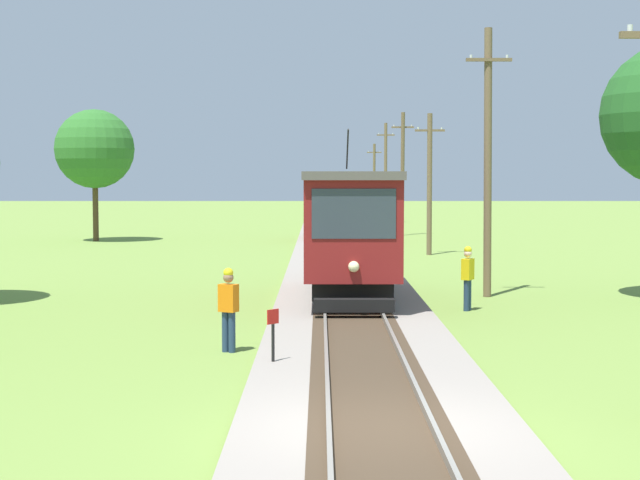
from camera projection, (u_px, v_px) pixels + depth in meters
name	position (u px, v px, depth m)	size (l,w,h in m)	color
ground_plane	(377.00, 440.00, 13.40)	(260.00, 260.00, 0.00)	olive
track_ballast	(377.00, 434.00, 13.40)	(4.20, 120.00, 0.18)	gray
sleeper_bed	(377.00, 427.00, 13.39)	(2.04, 120.00, 0.01)	#423323
rail_left	(325.00, 422.00, 13.38)	(0.07, 120.00, 0.14)	gray
rail_right	(428.00, 422.00, 13.39)	(0.07, 120.00, 0.14)	gray
red_tram	(346.00, 228.00, 27.75)	(2.60, 8.54, 4.79)	maroon
freight_car	(331.00, 214.00, 54.83)	(2.40, 5.20, 2.31)	brown
utility_pole_near_tram	(484.00, 160.00, 29.25)	(1.40, 0.58, 8.23)	brown
utility_pole_mid	(426.00, 182.00, 44.82)	(1.40, 0.32, 6.64)	brown
utility_pole_far	(399.00, 173.00, 59.48)	(1.40, 0.63, 7.67)	brown
utility_pole_distant	(382.00, 172.00, 74.81)	(1.40, 0.29, 7.87)	brown
utility_pole_horizon	(371.00, 179.00, 90.60)	(1.40, 0.55, 6.78)	brown
trackside_signal_marker	(270.00, 336.00, 18.11)	(0.21, 0.21, 1.18)	black
track_worker	(225.00, 306.00, 20.01)	(0.45, 0.39, 1.78)	navy
second_worker	(464.00, 275.00, 26.24)	(0.40, 0.45, 1.78)	navy
tree_left_far	(91.00, 149.00, 54.03)	(4.48, 4.48, 7.49)	#4C3823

